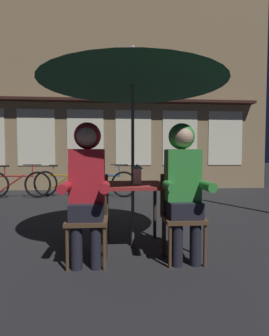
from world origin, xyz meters
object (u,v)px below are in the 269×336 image
lantern (137,174)px  chair_right (181,211)px  person_left_hooded (87,178)px  bicycle_second (64,183)px  patio_umbrella (133,68)px  bicycle_nearest (17,184)px  chair_left (88,213)px  person_right_hooded (183,177)px  cafe_table (133,192)px  bicycle_third (104,183)px

lantern → chair_right: lantern is taller
person_left_hooded → bicycle_second: (-1.01, 4.21, -0.50)m
person_left_hooded → bicycle_second: person_left_hooded is taller
patio_umbrella → bicycle_nearest: size_ratio=1.37×
patio_umbrella → lantern: bearing=-56.9°
chair_left → lantern: bearing=29.9°
bicycle_nearest → bicycle_second: (1.14, 0.10, 0.00)m
chair_left → person_right_hooded: size_ratio=0.62×
chair_right → chair_left: bearing=180.0°
cafe_table → bicycle_nearest: 4.54m
patio_umbrella → bicycle_third: bearing=97.4°
patio_umbrella → chair_right: patio_umbrella is taller
chair_left → bicycle_third: bearing=90.0°
lantern → bicycle_nearest: 4.64m
patio_umbrella → lantern: size_ratio=10.00×
bicycle_nearest → bicycle_third: size_ratio=1.01×
lantern → chair_left: (-0.52, -0.30, -0.37)m
person_left_hooded → person_right_hooded: same height
bicycle_nearest → lantern: bearing=-54.4°
person_right_hooded → bicycle_second: 4.67m
bicycle_second → bicycle_nearest: bearing=-174.9°
bicycle_second → bicycle_third: same height
cafe_table → person_right_hooded: bearing=-41.6°
lantern → person_right_hooded: (0.44, -0.36, -0.01)m
cafe_table → bicycle_second: size_ratio=0.45×
cafe_table → patio_umbrella: bearing=0.0°
patio_umbrella → person_left_hooded: patio_umbrella is taller
chair_left → person_right_hooded: bearing=-3.4°
person_left_hooded → person_right_hooded: bearing=0.0°
chair_left → cafe_table: bearing=37.5°
patio_umbrella → person_right_hooded: (0.48, -0.43, -1.21)m
lantern → person_left_hooded: bearing=-145.7°
chair_right → cafe_table: bearing=142.5°
person_left_hooded → cafe_table: bearing=41.6°
chair_left → person_left_hooded: person_left_hooded is taller
person_right_hooded → bicycle_second: bearing=115.1°
chair_right → lantern: bearing=145.4°
cafe_table → person_left_hooded: bearing=-138.4°
cafe_table → bicycle_nearest: size_ratio=0.44×
lantern → bicycle_third: bearing=98.0°
chair_left → bicycle_second: 4.28m
person_left_hooded → bicycle_third: person_left_hooded is taller
lantern → person_left_hooded: size_ratio=0.17×
cafe_table → chair_left: (-0.48, -0.37, -0.15)m
lantern → bicycle_second: (-1.54, 3.85, -0.51)m
chair_left → chair_right: bearing=0.0°
person_right_hooded → bicycle_nearest: 5.18m
chair_left → chair_right: (0.96, 0.00, 0.00)m
chair_left → bicycle_nearest: bearing=118.0°
patio_umbrella → chair_left: 1.68m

